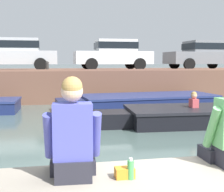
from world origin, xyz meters
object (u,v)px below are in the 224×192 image
object	(u,v)px
motorboat_passing	(211,115)
person_seated_left	(73,139)
bottle_drink	(131,169)
boat_moored_central_navy	(143,102)
car_left_inner_silver	(15,53)
car_right_inner_grey	(203,54)
mooring_bollard_mid	(47,66)
car_centre_white	(114,53)

from	to	relation	value
motorboat_passing	person_seated_left	distance (m)	7.57
bottle_drink	boat_moored_central_navy	bearing A→B (deg)	72.51
car_left_inner_silver	car_right_inner_grey	distance (m)	9.91
motorboat_passing	car_right_inner_grey	distance (m)	8.22
motorboat_passing	mooring_bollard_mid	world-z (taller)	mooring_bollard_mid
car_right_inner_grey	boat_moored_central_navy	bearing A→B (deg)	-140.30
motorboat_passing	bottle_drink	size ratio (longest dim) A/B	34.43
car_right_inner_grey	bottle_drink	distance (m)	15.28
boat_moored_central_navy	car_centre_white	world-z (taller)	car_centre_white
car_left_inner_silver	car_centre_white	size ratio (longest dim) A/B	1.05
motorboat_passing	bottle_drink	distance (m)	7.34
mooring_bollard_mid	person_seated_left	xyz separation A→B (m)	(0.31, -11.39, -0.53)
car_centre_white	person_seated_left	distance (m)	13.47
car_centre_white	bottle_drink	xyz separation A→B (m)	(-2.53, -13.22, -1.41)
car_left_inner_silver	bottle_drink	bearing A→B (deg)	-79.84
bottle_drink	motorboat_passing	bearing A→B (deg)	55.38
person_seated_left	bottle_drink	xyz separation A→B (m)	(0.52, -0.15, -0.28)
person_seated_left	boat_moored_central_navy	bearing A→B (deg)	69.35
car_right_inner_grey	mooring_bollard_mid	xyz separation A→B (m)	(-8.38, -1.68, -0.61)
car_left_inner_silver	person_seated_left	world-z (taller)	car_left_inner_silver
motorboat_passing	mooring_bollard_mid	distance (m)	7.58
boat_moored_central_navy	bottle_drink	world-z (taller)	bottle_drink
car_centre_white	person_seated_left	bearing A→B (deg)	-103.15
car_left_inner_silver	mooring_bollard_mid	xyz separation A→B (m)	(1.53, -1.68, -0.61)
mooring_bollard_mid	bottle_drink	distance (m)	11.59
motorboat_passing	person_seated_left	world-z (taller)	person_seated_left
car_centre_white	mooring_bollard_mid	world-z (taller)	car_centre_white
mooring_bollard_mid	bottle_drink	size ratio (longest dim) A/B	2.18
bottle_drink	mooring_bollard_mid	bearing A→B (deg)	94.16
motorboat_passing	car_centre_white	world-z (taller)	car_centre_white
motorboat_passing	car_right_inner_grey	bearing A→B (deg)	64.79
car_left_inner_silver	bottle_drink	xyz separation A→B (m)	(2.37, -13.22, -1.41)
car_centre_white	mooring_bollard_mid	xyz separation A→B (m)	(-3.37, -1.68, -0.61)
car_left_inner_silver	person_seated_left	size ratio (longest dim) A/B	4.27
car_left_inner_silver	mooring_bollard_mid	size ratio (longest dim) A/B	9.26
car_left_inner_silver	car_right_inner_grey	world-z (taller)	same
person_seated_left	bottle_drink	size ratio (longest dim) A/B	4.73
boat_moored_central_navy	person_seated_left	world-z (taller)	person_seated_left
mooring_bollard_mid	person_seated_left	size ratio (longest dim) A/B	0.46
car_left_inner_silver	car_right_inner_grey	xyz separation A→B (m)	(9.91, 0.00, -0.00)
boat_moored_central_navy	car_centre_white	size ratio (longest dim) A/B	1.68
boat_moored_central_navy	car_right_inner_grey	size ratio (longest dim) A/B	1.67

